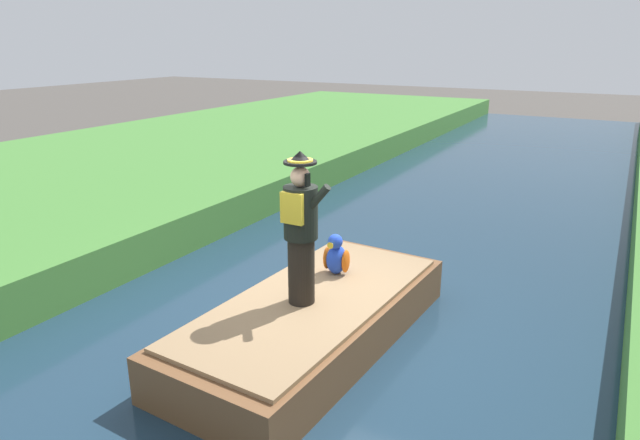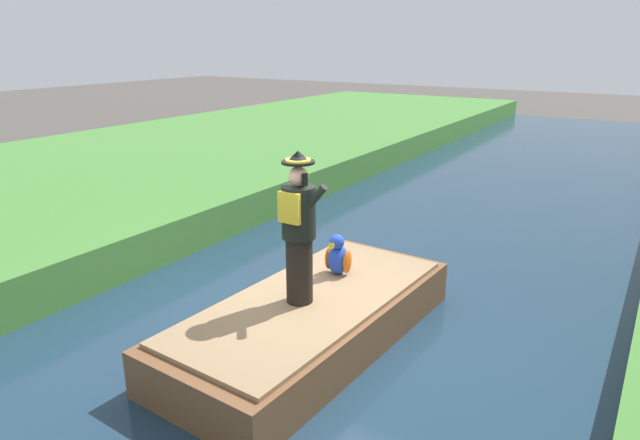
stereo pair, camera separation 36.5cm
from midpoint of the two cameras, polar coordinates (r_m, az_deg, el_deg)
name	(u,v)px [view 2 (the right image)]	position (r m, az deg, el deg)	size (l,w,h in m)	color
ground_plane	(323,339)	(7.51, 1.71, -11.98)	(80.00, 80.00, 0.00)	#4C4742
canal_water	(323,335)	(7.49, 1.72, -11.65)	(6.88, 48.00, 0.10)	#1E384C
boat	(311,319)	(7.12, 0.62, -10.10)	(2.02, 4.29, 0.61)	brown
person_pirate	(299,229)	(6.52, -0.56, -0.95)	(0.61, 0.42, 1.85)	black
parrot_plush	(338,257)	(7.56, 3.23, -3.78)	(0.36, 0.35, 0.57)	blue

